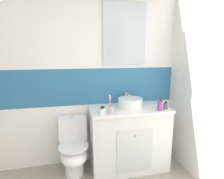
{
  "coord_description": "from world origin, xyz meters",
  "views": [
    {
      "loc": [
        -0.15,
        0.0,
        1.54
      ],
      "look_at": [
        0.3,
        1.99,
        1.13
      ],
      "focal_mm": 28.45,
      "sensor_mm": 36.0,
      "label": 1
    }
  ],
  "objects": [
    {
      "name": "hair_gel_jar",
      "position": [
        0.18,
        1.95,
        0.89
      ],
      "size": [
        0.07,
        0.07,
        0.09
      ],
      "color": "white",
      "rests_on": "vanity_cabinet"
    },
    {
      "name": "perfume_flask_small",
      "position": [
        0.99,
        1.97,
        0.9
      ],
      "size": [
        0.04,
        0.03,
        0.1
      ],
      "color": "#4C4C51",
      "rests_on": "vanity_cabinet"
    },
    {
      "name": "wall_back_tiled",
      "position": [
        0.01,
        2.45,
        1.26
      ],
      "size": [
        3.2,
        0.2,
        2.5
      ],
      "color": "white",
      "rests_on": "ground_plane"
    },
    {
      "name": "vanity_cabinet",
      "position": [
        0.56,
        2.14,
        0.43
      ],
      "size": [
        1.04,
        0.55,
        0.85
      ],
      "color": "silver",
      "rests_on": "ground_plane"
    },
    {
      "name": "sink_basin",
      "position": [
        0.59,
        2.17,
        0.91
      ],
      "size": [
        0.32,
        0.37,
        0.16
      ],
      "color": "white",
      "rests_on": "vanity_cabinet"
    },
    {
      "name": "toothbrush_cup",
      "position": [
        0.28,
        1.95,
        0.9
      ],
      "size": [
        0.07,
        0.07,
        0.23
      ],
      "color": "#B2ADA3",
      "rests_on": "vanity_cabinet"
    },
    {
      "name": "soap_dispenser",
      "position": [
        0.9,
        1.94,
        0.91
      ],
      "size": [
        0.06,
        0.06,
        0.16
      ],
      "color": "#993F99",
      "rests_on": "vanity_cabinet"
    },
    {
      "name": "toilet",
      "position": [
        -0.17,
        2.15,
        0.35
      ],
      "size": [
        0.37,
        0.5,
        0.74
      ],
      "color": "white",
      "rests_on": "ground_plane"
    }
  ]
}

